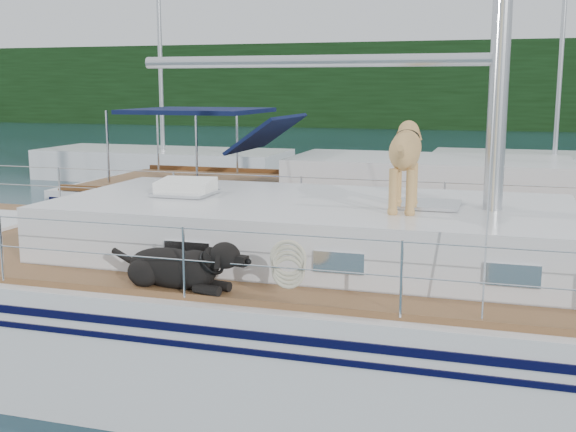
% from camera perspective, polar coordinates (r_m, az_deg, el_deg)
% --- Properties ---
extents(ground, '(120.00, 120.00, 0.00)m').
position_cam_1_polar(ground, '(8.11, -3.87, -11.25)').
color(ground, black).
rests_on(ground, ground).
extents(tree_line, '(90.00, 3.00, 6.00)m').
position_cam_1_polar(tree_line, '(52.11, 14.41, 9.95)').
color(tree_line, black).
rests_on(tree_line, ground).
extents(shore_bank, '(92.00, 1.00, 1.20)m').
position_cam_1_polar(shore_bank, '(53.36, 14.37, 7.37)').
color(shore_bank, '#595147').
rests_on(shore_bank, ground).
extents(main_sailboat, '(12.00, 3.80, 14.01)m').
position_cam_1_polar(main_sailboat, '(7.85, -3.27, -6.76)').
color(main_sailboat, white).
rests_on(main_sailboat, ground).
extents(neighbor_sailboat, '(11.00, 3.50, 13.30)m').
position_cam_1_polar(neighbor_sailboat, '(13.27, 6.24, 0.01)').
color(neighbor_sailboat, white).
rests_on(neighbor_sailboat, ground).
extents(bg_boat_west, '(8.00, 3.00, 11.65)m').
position_cam_1_polar(bg_boat_west, '(23.75, -9.81, 3.99)').
color(bg_boat_west, white).
rests_on(bg_boat_west, ground).
extents(bg_boat_center, '(7.20, 3.00, 11.65)m').
position_cam_1_polar(bg_boat_center, '(23.21, 20.25, 3.37)').
color(bg_boat_center, white).
rests_on(bg_boat_center, ground).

